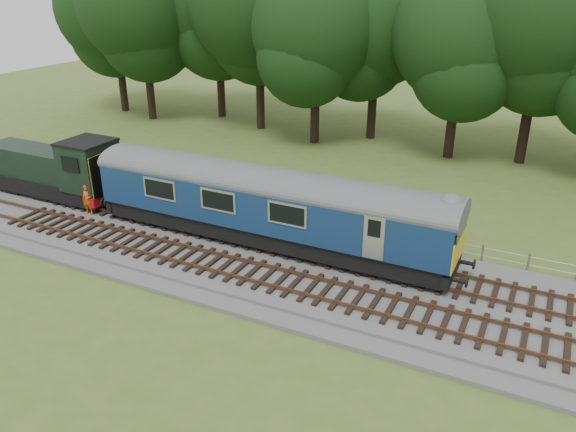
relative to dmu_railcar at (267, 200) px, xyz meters
The scene contains 9 objects.
ground 4.71m from the dmu_railcar, 20.88° to the right, with size 120.00×120.00×0.00m, color #4A6324.
ballast 4.62m from the dmu_railcar, 20.88° to the right, with size 70.00×7.00×0.35m, color #4C4C4F.
track_north 4.27m from the dmu_railcar, ahead, with size 67.20×2.40×0.21m.
track_south 5.22m from the dmu_railcar, 39.27° to the right, with size 67.20×2.40×0.21m.
fence 5.47m from the dmu_railcar, 40.19° to the left, with size 64.00×0.12×1.00m, color #6B6054, non-canonical shape.
tree_line 21.09m from the dmu_railcar, 79.90° to the left, with size 70.00×8.00×18.00m, color black, non-canonical shape.
dmu_railcar is the anchor object (origin of this frame).
shunter_loco 13.94m from the dmu_railcar, behind, with size 8.92×2.60×3.38m.
worker 10.56m from the dmu_railcar, behind, with size 0.62×0.41×1.71m, color #E9510C.
Camera 1 is at (8.22, -20.23, 12.57)m, focal length 35.00 mm.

